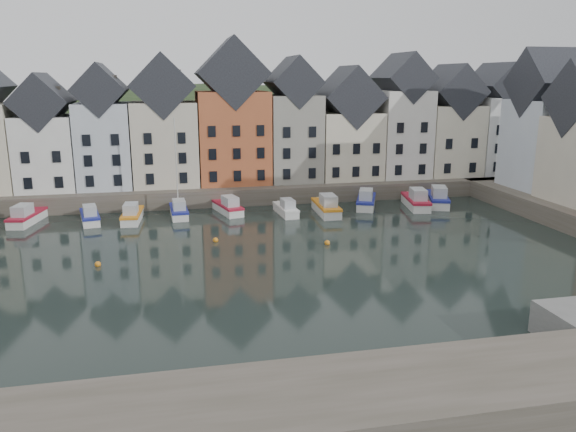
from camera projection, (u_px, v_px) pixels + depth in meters
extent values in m
plane|color=black|center=(273.00, 266.00, 45.75)|extent=(260.00, 260.00, 0.00)
cube|color=#4B4639|center=(232.00, 186.00, 73.99)|extent=(90.00, 16.00, 2.00)
ellipsoid|color=#1F3018|center=(218.00, 261.00, 103.26)|extent=(153.60, 70.40, 64.00)
sphere|color=black|center=(128.00, 118.00, 89.21)|extent=(5.77, 5.77, 5.77)
sphere|color=black|center=(343.00, 114.00, 106.47)|extent=(5.27, 5.27, 5.27)
sphere|color=black|center=(391.00, 117.00, 101.71)|extent=(5.07, 5.07, 5.07)
sphere|color=black|center=(295.00, 119.00, 99.14)|extent=(5.01, 5.01, 5.01)
sphere|color=black|center=(362.00, 115.00, 106.71)|extent=(5.21, 5.21, 5.21)
sphere|color=black|center=(224.00, 116.00, 99.83)|extent=(5.45, 5.45, 5.45)
sphere|color=black|center=(436.00, 123.00, 97.49)|extent=(4.49, 4.49, 4.49)
cube|color=white|center=(48.00, 153.00, 66.41)|extent=(6.56, 8.00, 8.61)
cube|color=black|center=(43.00, 102.00, 64.98)|extent=(6.56, 8.16, 6.56)
cube|color=silver|center=(105.00, 145.00, 67.56)|extent=(6.20, 8.00, 10.02)
cube|color=black|center=(101.00, 90.00, 65.98)|extent=(6.20, 8.16, 6.20)
cube|color=beige|center=(165.00, 144.00, 68.98)|extent=(7.70, 8.00, 10.08)
cube|color=black|center=(162.00, 86.00, 67.30)|extent=(7.70, 8.16, 7.70)
cube|color=#BB5D35|center=(233.00, 137.00, 70.51)|extent=(8.69, 8.00, 11.28)
cube|color=black|center=(231.00, 73.00, 68.63)|extent=(8.69, 8.16, 8.69)
cube|color=gray|center=(293.00, 138.00, 72.12)|extent=(6.43, 8.00, 10.78)
cube|color=black|center=(293.00, 82.00, 70.44)|extent=(6.43, 8.16, 6.43)
cube|color=beige|center=(347.00, 145.00, 73.85)|extent=(7.88, 8.00, 8.56)
cube|color=black|center=(348.00, 97.00, 72.35)|extent=(7.88, 8.16, 7.88)
cube|color=white|center=(399.00, 134.00, 75.00)|extent=(6.50, 8.00, 11.27)
cube|color=black|center=(402.00, 78.00, 73.26)|extent=(6.50, 8.16, 6.50)
cube|color=beige|center=(447.00, 140.00, 76.65)|extent=(7.23, 8.00, 9.32)
cube|color=black|center=(450.00, 91.00, 75.09)|extent=(7.23, 8.16, 7.23)
cube|color=white|center=(493.00, 135.00, 77.91)|extent=(6.18, 8.00, 10.32)
cube|color=black|center=(497.00, 86.00, 76.29)|extent=(6.18, 8.16, 6.18)
cube|color=silver|center=(545.00, 145.00, 66.70)|extent=(7.47, 8.00, 10.38)
cube|color=black|center=(552.00, 83.00, 64.97)|extent=(7.62, 8.00, 8.00)
sphere|color=orange|center=(216.00, 240.00, 52.51)|extent=(0.50, 0.50, 0.50)
sphere|color=orange|center=(327.00, 243.00, 51.67)|extent=(0.50, 0.50, 0.50)
sphere|color=orange|center=(98.00, 264.00, 45.75)|extent=(0.50, 0.50, 0.50)
cube|color=silver|center=(28.00, 220.00, 59.20)|extent=(2.97, 6.27, 1.11)
cube|color=#A6172E|center=(27.00, 214.00, 59.06)|extent=(3.09, 6.41, 0.25)
cube|color=#A9AEB2|center=(22.00, 211.00, 58.03)|extent=(1.86, 2.65, 1.21)
cube|color=silver|center=(90.00, 219.00, 59.61)|extent=(2.67, 5.75, 1.01)
cube|color=navy|center=(90.00, 214.00, 59.48)|extent=(2.78, 5.87, 0.23)
cube|color=#A9AEB2|center=(90.00, 211.00, 58.60)|extent=(1.68, 2.42, 1.11)
cube|color=silver|center=(133.00, 218.00, 60.11)|extent=(2.13, 5.91, 1.06)
cube|color=orange|center=(132.00, 212.00, 59.97)|extent=(2.24, 6.04, 0.24)
cube|color=#A9AEB2|center=(131.00, 209.00, 58.99)|extent=(1.51, 2.41, 1.16)
cube|color=silver|center=(179.00, 213.00, 62.13)|extent=(1.96, 5.69, 1.03)
cube|color=navy|center=(179.00, 208.00, 62.00)|extent=(2.06, 5.80, 0.23)
cube|color=#A9AEB2|center=(179.00, 205.00, 61.07)|extent=(1.42, 2.31, 1.12)
cylinder|color=silver|center=(176.00, 165.00, 61.38)|extent=(0.13, 0.13, 10.29)
cube|color=silver|center=(228.00, 210.00, 63.70)|extent=(3.10, 6.04, 1.06)
cube|color=#A6172E|center=(228.00, 205.00, 63.56)|extent=(3.22, 6.17, 0.24)
cube|color=#A9AEB2|center=(230.00, 201.00, 62.66)|extent=(1.87, 2.58, 1.16)
cube|color=silver|center=(286.00, 211.00, 63.02)|extent=(1.97, 5.40, 0.97)
cube|color=silver|center=(286.00, 207.00, 62.89)|extent=(2.06, 5.51, 0.22)
cube|color=#A9AEB2|center=(288.00, 204.00, 62.02)|extent=(1.39, 2.20, 1.06)
cube|color=silver|center=(326.00, 210.00, 63.32)|extent=(2.25, 6.68, 1.21)
cube|color=orange|center=(326.00, 204.00, 63.16)|extent=(2.36, 6.81, 0.28)
cube|color=#A9AEB2|center=(328.00, 201.00, 62.05)|extent=(1.65, 2.70, 1.32)
cube|color=silver|center=(366.00, 204.00, 66.63)|extent=(4.20, 6.64, 1.17)
cube|color=navy|center=(366.00, 198.00, 66.48)|extent=(4.35, 6.80, 0.27)
cube|color=#A9AEB2|center=(366.00, 195.00, 65.41)|extent=(2.35, 2.93, 1.28)
cube|color=silver|center=(415.00, 204.00, 66.35)|extent=(3.31, 7.03, 1.24)
cube|color=#A6172E|center=(416.00, 198.00, 66.19)|extent=(3.45, 7.19, 0.28)
cube|color=#A9AEB2|center=(418.00, 195.00, 65.04)|extent=(2.08, 2.96, 1.35)
cube|color=silver|center=(437.00, 202.00, 67.64)|extent=(4.25, 7.08, 1.25)
cube|color=navy|center=(438.00, 196.00, 67.48)|extent=(4.40, 7.25, 0.28)
cube|color=#A9AEB2|center=(439.00, 192.00, 66.34)|extent=(2.42, 3.10, 1.36)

